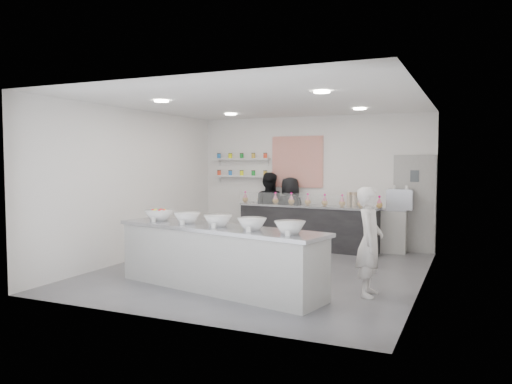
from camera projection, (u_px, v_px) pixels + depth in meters
floor at (261, 271)px, 8.95m from camera, size 6.00×6.00×0.00m
ceiling at (261, 102)px, 8.76m from camera, size 6.00×6.00×0.00m
back_wall at (312, 181)px, 11.59m from camera, size 5.50×0.00×5.50m
left_wall at (135, 185)px, 9.96m from camera, size 0.00×6.00×6.00m
right_wall at (423, 191)px, 7.75m from camera, size 0.00×6.00×6.00m
back_door at (414, 204)px, 10.67m from camera, size 0.88×0.04×2.10m
pattern_panel at (297, 162)px, 11.68m from camera, size 1.25×0.03×1.20m
jar_shelf_lower at (242, 176)px, 12.20m from camera, size 1.45×0.22×0.04m
jar_shelf_upper at (242, 159)px, 12.18m from camera, size 1.45×0.22×0.04m
preserve_jars at (242, 165)px, 12.17m from camera, size 1.45×0.10×0.56m
downlight_0 at (161, 101)px, 8.41m from camera, size 0.24×0.24×0.02m
downlight_1 at (322, 92)px, 7.28m from camera, size 0.24×0.24×0.02m
downlight_2 at (231, 114)px, 10.79m from camera, size 0.24×0.24×0.02m
downlight_3 at (360, 109)px, 9.66m from camera, size 0.24×0.24×0.02m
prep_counter at (218, 258)px, 7.64m from camera, size 3.67×1.57×0.98m
back_bar at (308, 227)px, 11.14m from camera, size 3.22×0.83×0.99m
sneeze_guard at (303, 200)px, 10.86m from camera, size 3.13×0.26×0.27m
espresso_ledge at (377, 230)px, 10.83m from camera, size 1.27×0.40×0.94m
espresso_machine at (400, 200)px, 10.60m from camera, size 0.54×0.37×0.41m
cup_stacks at (352, 200)px, 11.01m from camera, size 0.24×0.24×0.34m
prep_bowls at (218, 221)px, 7.60m from camera, size 3.08×1.17×0.17m
label_cards at (208, 229)px, 7.08m from camera, size 2.66×0.04×0.07m
cookie_bags at (308, 199)px, 11.11m from camera, size 3.34×0.40×0.26m
woman_prep at (370, 242)px, 7.26m from camera, size 0.41×0.60×1.60m
staff_left at (268, 208)px, 11.78m from camera, size 0.89×0.73×1.70m
staff_right at (290, 212)px, 11.56m from camera, size 0.86×0.64×1.60m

